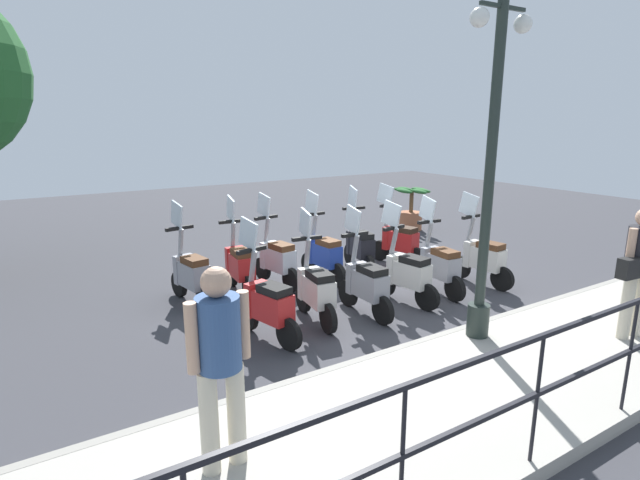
% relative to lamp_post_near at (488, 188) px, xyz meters
% --- Properties ---
extents(ground_plane, '(28.00, 28.00, 0.00)m').
position_rel_lamp_post_near_xyz_m(ground_plane, '(2.40, 0.14, -1.96)').
color(ground_plane, '#38383D').
extents(promenade_walkway, '(2.20, 20.00, 0.15)m').
position_rel_lamp_post_near_xyz_m(promenade_walkway, '(-0.75, 0.14, -1.89)').
color(promenade_walkway, '#A39E93').
rests_on(promenade_walkway, ground_plane).
extents(fence_railing, '(0.04, 16.03, 1.07)m').
position_rel_lamp_post_near_xyz_m(fence_railing, '(-1.80, 0.14, -1.06)').
color(fence_railing, black).
rests_on(fence_railing, promenade_walkway).
extents(lamp_post_near, '(0.26, 0.90, 4.10)m').
position_rel_lamp_post_near_xyz_m(lamp_post_near, '(0.00, 0.00, 0.00)').
color(lamp_post_near, '#232D28').
rests_on(lamp_post_near, promenade_walkway).
extents(pedestrian_with_bag, '(0.35, 0.65, 1.59)m').
position_rel_lamp_post_near_xyz_m(pedestrian_with_bag, '(-1.01, -1.51, -0.88)').
color(pedestrian_with_bag, beige).
rests_on(pedestrian_with_bag, promenade_walkway).
extents(pedestrian_distant, '(0.34, 0.49, 1.59)m').
position_rel_lamp_post_near_xyz_m(pedestrian_distant, '(-0.59, 3.51, -0.88)').
color(pedestrian_distant, beige).
rests_on(pedestrian_distant, promenade_walkway).
extents(potted_palm, '(1.06, 0.66, 1.05)m').
position_rel_lamp_post_near_xyz_m(potted_palm, '(5.45, -3.85, -1.52)').
color(potted_palm, '#9E5B3D').
rests_on(potted_palm, ground_plane).
extents(scooter_near_0, '(1.23, 0.44, 1.54)m').
position_rel_lamp_post_near_xyz_m(scooter_near_0, '(1.58, -1.93, -1.48)').
color(scooter_near_0, black).
rests_on(scooter_near_0, ground_plane).
extents(scooter_near_1, '(1.23, 0.44, 1.54)m').
position_rel_lamp_post_near_xyz_m(scooter_near_1, '(1.65, -0.98, -1.48)').
color(scooter_near_1, black).
rests_on(scooter_near_1, ground_plane).
extents(scooter_near_2, '(1.23, 0.46, 1.54)m').
position_rel_lamp_post_near_xyz_m(scooter_near_2, '(1.60, -0.26, -1.48)').
color(scooter_near_2, black).
rests_on(scooter_near_2, ground_plane).
extents(scooter_near_3, '(1.23, 0.44, 1.54)m').
position_rel_lamp_post_near_xyz_m(scooter_near_3, '(1.55, 0.54, -1.48)').
color(scooter_near_3, black).
rests_on(scooter_near_3, ground_plane).
extents(scooter_near_4, '(1.23, 0.44, 1.54)m').
position_rel_lamp_post_near_xyz_m(scooter_near_4, '(1.71, 1.28, -1.48)').
color(scooter_near_4, black).
rests_on(scooter_near_4, ground_plane).
extents(scooter_near_5, '(1.22, 0.51, 1.54)m').
position_rel_lamp_post_near_xyz_m(scooter_near_5, '(1.54, 2.09, -1.48)').
color(scooter_near_5, black).
rests_on(scooter_near_5, ground_plane).
extents(scooter_far_0, '(1.21, 0.53, 1.54)m').
position_rel_lamp_post_near_xyz_m(scooter_far_0, '(3.25, -1.53, -1.48)').
color(scooter_far_0, black).
rests_on(scooter_far_0, ground_plane).
extents(scooter_far_1, '(1.22, 0.49, 1.54)m').
position_rel_lamp_post_near_xyz_m(scooter_far_1, '(3.30, -0.65, -1.48)').
color(scooter_far_1, black).
rests_on(scooter_far_1, ground_plane).
extents(scooter_far_2, '(1.23, 0.44, 1.54)m').
position_rel_lamp_post_near_xyz_m(scooter_far_2, '(3.18, 0.21, -1.48)').
color(scooter_far_2, black).
rests_on(scooter_far_2, ground_plane).
extents(scooter_far_3, '(1.23, 0.45, 1.54)m').
position_rel_lamp_post_near_xyz_m(scooter_far_3, '(3.36, 1.02, -1.48)').
color(scooter_far_3, black).
rests_on(scooter_far_3, ground_plane).
extents(scooter_far_4, '(1.23, 0.44, 1.54)m').
position_rel_lamp_post_near_xyz_m(scooter_far_4, '(3.35, 1.69, -1.48)').
color(scooter_far_4, black).
rests_on(scooter_far_4, ground_plane).
extents(scooter_far_5, '(1.23, 0.46, 1.54)m').
position_rel_lamp_post_near_xyz_m(scooter_far_5, '(3.30, 2.50, -1.48)').
color(scooter_far_5, black).
rests_on(scooter_far_5, ground_plane).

